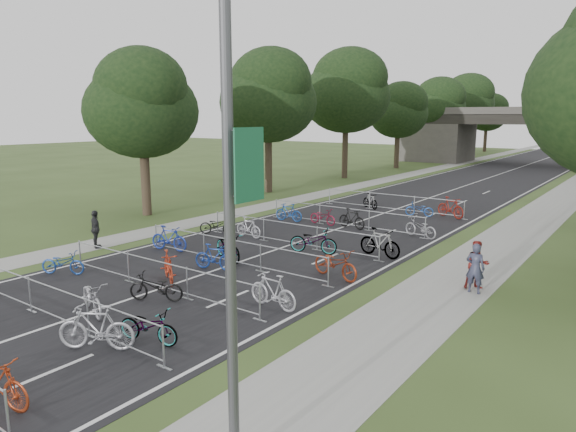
# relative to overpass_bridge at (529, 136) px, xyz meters

# --- Properties ---
(road) EXTENTS (11.00, 140.00, 0.01)m
(road) POSITION_rel_overpass_bridge_xyz_m (0.00, -15.00, -3.53)
(road) COLOR black
(road) RESTS_ON ground
(sidewalk_left) EXTENTS (2.00, 140.00, 0.01)m
(sidewalk_left) POSITION_rel_overpass_bridge_xyz_m (-7.50, -15.00, -3.53)
(sidewalk_left) COLOR gray
(sidewalk_left) RESTS_ON ground
(lane_markings) EXTENTS (0.12, 140.00, 0.00)m
(lane_markings) POSITION_rel_overpass_bridge_xyz_m (0.00, -15.00, -3.53)
(lane_markings) COLOR silver
(lane_markings) RESTS_ON ground
(overpass_bridge) EXTENTS (31.00, 8.00, 7.05)m
(overpass_bridge) POSITION_rel_overpass_bridge_xyz_m (0.00, 0.00, 0.00)
(overpass_bridge) COLOR #484440
(overpass_bridge) RESTS_ON ground
(lamppost) EXTENTS (0.61, 0.65, 8.21)m
(lamppost) POSITION_rel_overpass_bridge_xyz_m (8.33, -63.00, 0.75)
(lamppost) COLOR #4C4C51
(lamppost) RESTS_ON ground
(tree_left_0) EXTENTS (6.72, 6.72, 10.25)m
(tree_left_0) POSITION_rel_overpass_bridge_xyz_m (-11.39, -49.07, 2.96)
(tree_left_0) COLOR #33261C
(tree_left_0) RESTS_ON ground
(tree_left_1) EXTENTS (7.56, 7.56, 11.53)m
(tree_left_1) POSITION_rel_overpass_bridge_xyz_m (-11.39, -37.07, 3.77)
(tree_left_1) COLOR #33261C
(tree_left_1) RESTS_ON ground
(tree_left_2) EXTENTS (8.40, 8.40, 12.81)m
(tree_left_2) POSITION_rel_overpass_bridge_xyz_m (-11.39, -25.07, 4.58)
(tree_left_2) COLOR #33261C
(tree_left_2) RESTS_ON ground
(tree_left_3) EXTENTS (6.72, 6.72, 10.25)m
(tree_left_3) POSITION_rel_overpass_bridge_xyz_m (-11.39, -13.07, 2.96)
(tree_left_3) COLOR #33261C
(tree_left_3) RESTS_ON ground
(tree_left_4) EXTENTS (7.56, 7.56, 11.53)m
(tree_left_4) POSITION_rel_overpass_bridge_xyz_m (-11.39, -1.07, 3.77)
(tree_left_4) COLOR #33261C
(tree_left_4) RESTS_ON ground
(tree_left_5) EXTENTS (8.40, 8.40, 12.81)m
(tree_left_5) POSITION_rel_overpass_bridge_xyz_m (-11.39, 10.93, 4.58)
(tree_left_5) COLOR #33261C
(tree_left_5) RESTS_ON ground
(tree_left_6) EXTENTS (6.72, 6.72, 10.25)m
(tree_left_6) POSITION_rel_overpass_bridge_xyz_m (-11.39, 22.93, 2.96)
(tree_left_6) COLOR #33261C
(tree_left_6) RESTS_ON ground
(barrier_row_1) EXTENTS (9.70, 0.08, 1.10)m
(barrier_row_1) POSITION_rel_overpass_bridge_xyz_m (0.00, -61.40, -2.99)
(barrier_row_1) COLOR #A4A8AC
(barrier_row_1) RESTS_ON ground
(barrier_row_2) EXTENTS (9.70, 0.08, 1.10)m
(barrier_row_2) POSITION_rel_overpass_bridge_xyz_m (0.00, -57.80, -2.99)
(barrier_row_2) COLOR #A4A8AC
(barrier_row_2) RESTS_ON ground
(barrier_row_3) EXTENTS (9.70, 0.08, 1.10)m
(barrier_row_3) POSITION_rel_overpass_bridge_xyz_m (0.00, -54.00, -2.99)
(barrier_row_3) COLOR #A4A8AC
(barrier_row_3) RESTS_ON ground
(barrier_row_4) EXTENTS (9.70, 0.08, 1.10)m
(barrier_row_4) POSITION_rel_overpass_bridge_xyz_m (0.00, -50.00, -2.99)
(barrier_row_4) COLOR #A4A8AC
(barrier_row_4) RESTS_ON ground
(barrier_row_5) EXTENTS (9.70, 0.08, 1.10)m
(barrier_row_5) POSITION_rel_overpass_bridge_xyz_m (0.00, -45.00, -2.99)
(barrier_row_5) COLOR #A4A8AC
(barrier_row_5) RESTS_ON ground
(barrier_row_6) EXTENTS (9.70, 0.08, 1.10)m
(barrier_row_6) POSITION_rel_overpass_bridge_xyz_m (0.00, -39.00, -2.99)
(barrier_row_6) COLOR #A4A8AC
(barrier_row_6) RESTS_ON ground
(bike_5) EXTENTS (2.09, 1.30, 1.04)m
(bike_5) POSITION_rel_overpass_bridge_xyz_m (0.14, -60.37, -3.02)
(bike_5) COLOR #9B9AA1
(bike_5) RESTS_ON ground
(bike_6) EXTENTS (2.03, 1.54, 1.22)m
(bike_6) POSITION_rel_overpass_bridge_xyz_m (2.47, -61.77, -2.92)
(bike_6) COLOR #A5A5AD
(bike_6) RESTS_ON ground
(bike_7) EXTENTS (1.91, 1.05, 0.95)m
(bike_7) POSITION_rel_overpass_bridge_xyz_m (3.20, -60.71, -3.06)
(bike_7) COLOR #A4A8AC
(bike_7) RESTS_ON ground
(bike_8) EXTENTS (1.78, 1.35, 0.90)m
(bike_8) POSITION_rel_overpass_bridge_xyz_m (-4.30, -58.71, -3.09)
(bike_8) COLOR navy
(bike_8) RESTS_ON ground
(bike_9) EXTENTS (1.87, 1.45, 1.13)m
(bike_9) POSITION_rel_overpass_bridge_xyz_m (-0.33, -56.98, -2.97)
(bike_9) COLOR #9F2D17
(bike_9) RESTS_ON ground
(bike_10) EXTENTS (1.87, 1.41, 0.94)m
(bike_10) POSITION_rel_overpass_bridge_xyz_m (0.86, -58.53, -3.06)
(bike_10) COLOR black
(bike_10) RESTS_ON ground
(bike_11) EXTENTS (1.90, 0.66, 1.12)m
(bike_11) POSITION_rel_overpass_bridge_xyz_m (4.30, -56.78, -2.97)
(bike_11) COLOR #B3B2BB
(bike_11) RESTS_ON ground
(bike_12) EXTENTS (1.94, 0.90, 1.13)m
(bike_12) POSITION_rel_overpass_bridge_xyz_m (-3.75, -53.98, -2.97)
(bike_12) COLOR navy
(bike_12) RESTS_ON ground
(bike_13) EXTENTS (2.29, 1.52, 1.14)m
(bike_13) POSITION_rel_overpass_bridge_xyz_m (-0.61, -53.52, -2.96)
(bike_13) COLOR #A4A8AC
(bike_13) RESTS_ON ground
(bike_14) EXTENTS (1.79, 0.92, 1.03)m
(bike_14) POSITION_rel_overpass_bridge_xyz_m (-0.05, -54.91, -3.02)
(bike_14) COLOR navy
(bike_14) RESTS_ON ground
(bike_15) EXTENTS (2.23, 1.19, 1.11)m
(bike_15) POSITION_rel_overpass_bridge_xyz_m (4.30, -53.00, -2.98)
(bike_15) COLOR maroon
(bike_15) RESTS_ON ground
(bike_16) EXTENTS (1.88, 1.42, 0.95)m
(bike_16) POSITION_rel_overpass_bridge_xyz_m (-4.30, -50.36, -3.06)
(bike_16) COLOR black
(bike_16) RESTS_ON ground
(bike_17) EXTENTS (1.70, 0.61, 1.00)m
(bike_17) POSITION_rel_overpass_bridge_xyz_m (-2.59, -49.90, -3.03)
(bike_17) COLOR #B4B4BD
(bike_17) RESTS_ON ground
(bike_18) EXTENTS (2.27, 1.29, 1.13)m
(bike_18) POSITION_rel_overpass_bridge_xyz_m (1.69, -50.55, -2.97)
(bike_18) COLOR #A4A8AC
(bike_18) RESTS_ON ground
(bike_19) EXTENTS (2.12, 0.91, 1.23)m
(bike_19) POSITION_rel_overpass_bridge_xyz_m (4.30, -49.35, -2.92)
(bike_19) COLOR #A4A8AC
(bike_19) RESTS_ON ground
(bike_20) EXTENTS (1.76, 0.65, 1.03)m
(bike_20) POSITION_rel_overpass_bridge_xyz_m (-3.32, -45.50, -3.02)
(bike_20) COLOR #1A4590
(bike_20) RESTS_ON ground
(bike_21) EXTENTS (1.76, 0.75, 0.90)m
(bike_21) POSITION_rel_overpass_bridge_xyz_m (-1.27, -45.11, -3.08)
(bike_21) COLOR maroon
(bike_21) RESTS_ON ground
(bike_22) EXTENTS (1.84, 0.85, 1.07)m
(bike_22) POSITION_rel_overpass_bridge_xyz_m (0.54, -45.06, -3.00)
(bike_22) COLOR black
(bike_22) RESTS_ON ground
(bike_23) EXTENTS (2.00, 1.20, 0.99)m
(bike_23) POSITION_rel_overpass_bridge_xyz_m (4.30, -44.86, -3.04)
(bike_23) COLOR #96959C
(bike_23) RESTS_ON ground
(bike_25) EXTENTS (1.69, 1.26, 1.01)m
(bike_25) POSITION_rel_overpass_bridge_xyz_m (-1.48, -39.02, -3.03)
(bike_25) COLOR #A4A8AC
(bike_25) RESTS_ON ground
(bike_26) EXTENTS (1.75, 0.99, 0.87)m
(bike_26) POSITION_rel_overpass_bridge_xyz_m (2.14, -39.65, -3.10)
(bike_26) COLOR #1B4798
(bike_26) RESTS_ON ground
(bike_27) EXTENTS (2.09, 1.40, 1.23)m
(bike_27) POSITION_rel_overpass_bridge_xyz_m (3.79, -38.98, -2.92)
(bike_27) COLOR maroon
(bike_27) RESTS_ON ground
(pedestrian_a) EXTENTS (0.64, 0.43, 1.72)m
(pedestrian_a) POSITION_rel_overpass_bridge_xyz_m (8.94, -51.61, -2.67)
(pedestrian_a) COLOR #303349
(pedestrian_a) RESTS_ON ground
(pedestrian_b) EXTENTS (1.05, 1.02, 1.70)m
(pedestrian_b) POSITION_rel_overpass_bridge_xyz_m (8.86, -51.14, -2.68)
(pedestrian_b) COLOR maroon
(pedestrian_b) RESTS_ON ground
(pedestrian_c) EXTENTS (1.11, 0.81, 1.74)m
(pedestrian_c) POSITION_rel_overpass_bridge_xyz_m (-6.80, -55.62, -2.66)
(pedestrian_c) COLOR #232426
(pedestrian_c) RESTS_ON ground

